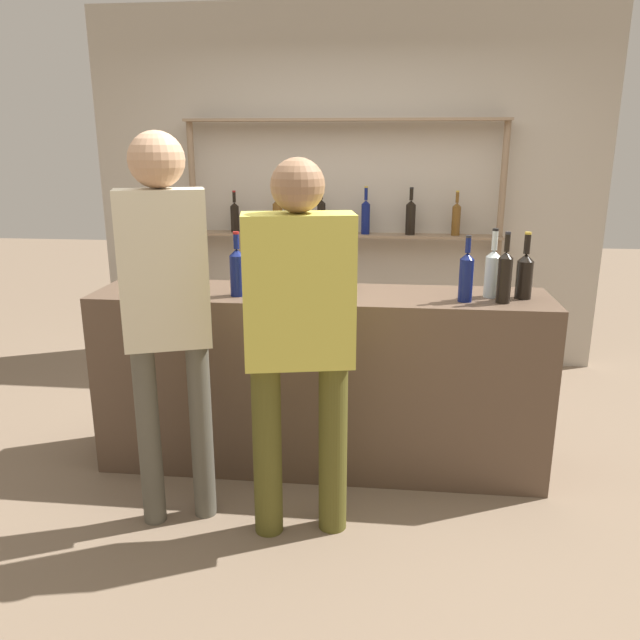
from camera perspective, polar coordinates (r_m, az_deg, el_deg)
name	(u,v)px	position (r m, az deg, el deg)	size (l,w,h in m)	color
ground_plane	(320,461)	(3.70, 0.00, -12.77)	(16.00, 16.00, 0.00)	#7A6651
bar_counter	(320,380)	(3.49, 0.00, -5.54)	(2.44, 0.53, 1.00)	brown
back_wall	(345,191)	(5.12, 2.32, 11.69)	(4.04, 0.12, 2.80)	#B2A899
back_shelf	(343,206)	(4.95, 2.14, 10.34)	(2.46, 0.18, 1.95)	#897056
counter_bottle_0	(237,271)	(3.28, -7.57, 4.47)	(0.08, 0.08, 0.34)	#0F1956
counter_bottle_1	(505,276)	(3.24, 16.52, 3.91)	(0.07, 0.07, 0.36)	black
counter_bottle_2	(466,276)	(3.22, 13.22, 3.96)	(0.07, 0.07, 0.34)	#0F1956
counter_bottle_3	(492,272)	(3.35, 15.49, 4.28)	(0.08, 0.08, 0.36)	silver
counter_bottle_4	(524,274)	(3.37, 18.19, 4.02)	(0.08, 0.08, 0.34)	black
wine_glass	(349,268)	(3.40, 2.65, 4.79)	(0.09, 0.09, 0.16)	silver
customer_left	(166,297)	(2.86, -13.91, 2.09)	(0.41, 0.29, 1.83)	#575347
customer_center	(299,327)	(2.71, -1.93, -0.60)	(0.51, 0.30, 1.72)	brown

